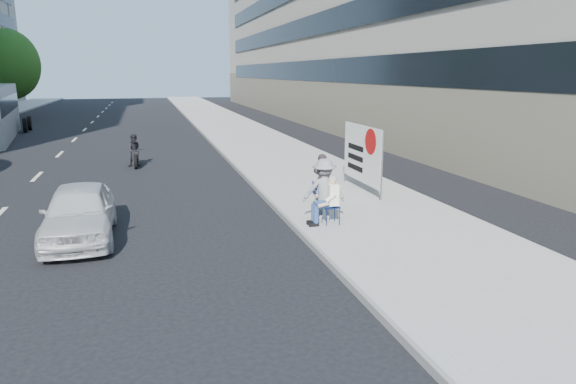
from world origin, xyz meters
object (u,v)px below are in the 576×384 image
object	(u,v)px
jogger	(324,190)
seated_protester	(327,197)
pedestrian_woman	(322,180)
motorcycle	(135,152)
white_sedan_near	(79,212)
protest_banner	(362,154)

from	to	relation	value
jogger	seated_protester	bearing A→B (deg)	100.34
pedestrian_woman	motorcycle	xyz separation A→B (m)	(-5.50, 9.22, -0.30)
white_sedan_near	jogger	bearing A→B (deg)	-6.62
seated_protester	jogger	size ratio (longest dim) A/B	0.76
seated_protester	white_sedan_near	world-z (taller)	seated_protester
motorcycle	pedestrian_woman	bearing A→B (deg)	-58.08
jogger	pedestrian_woman	xyz separation A→B (m)	(0.51, 1.64, -0.07)
pedestrian_woman	white_sedan_near	size ratio (longest dim) A/B	0.39
protest_banner	white_sedan_near	world-z (taller)	protest_banner
jogger	motorcycle	size ratio (longest dim) A/B	0.84
white_sedan_near	motorcycle	xyz separation A→B (m)	(1.20, 10.25, -0.06)
jogger	white_sedan_near	world-z (taller)	jogger
seated_protester	white_sedan_near	size ratio (longest dim) A/B	0.32
protest_banner	seated_protester	bearing A→B (deg)	-125.70
jogger	protest_banner	bearing A→B (deg)	-114.77
white_sedan_near	pedestrian_woman	bearing A→B (deg)	7.74
pedestrian_woman	protest_banner	distance (m)	2.56
jogger	protest_banner	size ratio (longest dim) A/B	0.56
protest_banner	white_sedan_near	bearing A→B (deg)	-163.29
protest_banner	white_sedan_near	distance (m)	9.08
seated_protester	protest_banner	distance (m)	4.30
seated_protester	motorcycle	bearing A→B (deg)	114.13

